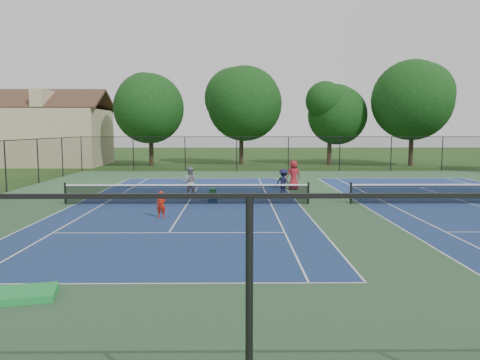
{
  "coord_description": "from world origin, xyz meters",
  "views": [
    {
      "loc": [
        -4.65,
        -22.7,
        3.68
      ],
      "look_at": [
        -4.42,
        -1.0,
        1.3
      ],
      "focal_mm": 35.0,
      "sensor_mm": 36.0,
      "label": 1
    }
  ],
  "objects_px": {
    "tree_back_d": "(413,97)",
    "bystander_b": "(284,183)",
    "instructor": "(190,182)",
    "child_player": "(161,205)",
    "bystander_c": "(294,175)",
    "clapboard_house": "(54,135)",
    "ball_hopper": "(213,193)",
    "tree_back_c": "(330,111)",
    "ball_crate": "(213,200)",
    "tree_back_b": "(241,100)",
    "tree_back_a": "(150,105)"
  },
  "relations": [
    {
      "from": "tree_back_d",
      "to": "bystander_b",
      "type": "height_order",
      "value": "tree_back_d"
    },
    {
      "from": "instructor",
      "to": "child_player",
      "type": "bearing_deg",
      "value": 78.56
    },
    {
      "from": "child_player",
      "to": "bystander_c",
      "type": "distance_m",
      "value": 11.17
    },
    {
      "from": "clapboard_house",
      "to": "ball_hopper",
      "type": "relative_size",
      "value": 27.07
    },
    {
      "from": "tree_back_c",
      "to": "bystander_c",
      "type": "bearing_deg",
      "value": -107.32
    },
    {
      "from": "clapboard_house",
      "to": "instructor",
      "type": "distance_m",
      "value": 27.98
    },
    {
      "from": "instructor",
      "to": "ball_hopper",
      "type": "height_order",
      "value": "instructor"
    },
    {
      "from": "child_player",
      "to": "ball_crate",
      "type": "distance_m",
      "value": 4.43
    },
    {
      "from": "bystander_b",
      "to": "tree_back_b",
      "type": "bearing_deg",
      "value": -46.15
    },
    {
      "from": "child_player",
      "to": "tree_back_d",
      "type": "bearing_deg",
      "value": 56.0
    },
    {
      "from": "child_player",
      "to": "bystander_b",
      "type": "height_order",
      "value": "bystander_b"
    },
    {
      "from": "ball_crate",
      "to": "tree_back_a",
      "type": "bearing_deg",
      "value": 107.04
    },
    {
      "from": "tree_back_d",
      "to": "child_player",
      "type": "xyz_separation_m",
      "value": [
        -20.7,
        -27.56,
        -6.27
      ]
    },
    {
      "from": "ball_hopper",
      "to": "child_player",
      "type": "bearing_deg",
      "value": -116.05
    },
    {
      "from": "tree_back_b",
      "to": "bystander_c",
      "type": "distance_m",
      "value": 21.54
    },
    {
      "from": "tree_back_c",
      "to": "ball_hopper",
      "type": "height_order",
      "value": "tree_back_c"
    },
    {
      "from": "tree_back_c",
      "to": "instructor",
      "type": "bearing_deg",
      "value": -117.81
    },
    {
      "from": "ball_crate",
      "to": "ball_hopper",
      "type": "xyz_separation_m",
      "value": [
        0.0,
        0.0,
        0.35
      ]
    },
    {
      "from": "tree_back_a",
      "to": "bystander_c",
      "type": "bearing_deg",
      "value": -57.34
    },
    {
      "from": "bystander_c",
      "to": "child_player",
      "type": "bearing_deg",
      "value": 41.42
    },
    {
      "from": "ball_hopper",
      "to": "bystander_c",
      "type": "bearing_deg",
      "value": 47.19
    },
    {
      "from": "clapboard_house",
      "to": "ball_crate",
      "type": "distance_m",
      "value": 30.18
    },
    {
      "from": "tree_back_d",
      "to": "bystander_c",
      "type": "relative_size",
      "value": 5.83
    },
    {
      "from": "tree_back_c",
      "to": "tree_back_d",
      "type": "xyz_separation_m",
      "value": [
        8.0,
        -1.0,
        1.34
      ]
    },
    {
      "from": "bystander_b",
      "to": "bystander_c",
      "type": "bearing_deg",
      "value": -68.49
    },
    {
      "from": "tree_back_c",
      "to": "child_player",
      "type": "distance_m",
      "value": 31.65
    },
    {
      "from": "child_player",
      "to": "tree_back_a",
      "type": "bearing_deg",
      "value": 103.79
    },
    {
      "from": "tree_back_b",
      "to": "bystander_b",
      "type": "height_order",
      "value": "tree_back_b"
    },
    {
      "from": "child_player",
      "to": "ball_crate",
      "type": "bearing_deg",
      "value": 66.87
    },
    {
      "from": "tree_back_a",
      "to": "tree_back_d",
      "type": "height_order",
      "value": "tree_back_d"
    },
    {
      "from": "bystander_c",
      "to": "ball_hopper",
      "type": "height_order",
      "value": "bystander_c"
    },
    {
      "from": "bystander_b",
      "to": "clapboard_house",
      "type": "bearing_deg",
      "value": -7.9
    },
    {
      "from": "tree_back_d",
      "to": "child_player",
      "type": "bearing_deg",
      "value": -126.91
    },
    {
      "from": "child_player",
      "to": "tree_back_b",
      "type": "bearing_deg",
      "value": 85.77
    },
    {
      "from": "ball_hopper",
      "to": "ball_crate",
      "type": "bearing_deg",
      "value": 0.0
    },
    {
      "from": "tree_back_c",
      "to": "ball_crate",
      "type": "distance_m",
      "value": 27.38
    },
    {
      "from": "tree_back_a",
      "to": "tree_back_b",
      "type": "bearing_deg",
      "value": 12.53
    },
    {
      "from": "clapboard_house",
      "to": "bystander_b",
      "type": "distance_m",
      "value": 30.81
    },
    {
      "from": "clapboard_house",
      "to": "child_player",
      "type": "bearing_deg",
      "value": -61.83
    },
    {
      "from": "tree_back_b",
      "to": "instructor",
      "type": "xyz_separation_m",
      "value": [
        -3.08,
        -23.89,
        -5.76
      ]
    },
    {
      "from": "bystander_c",
      "to": "tree_back_c",
      "type": "bearing_deg",
      "value": -119.64
    },
    {
      "from": "ball_hopper",
      "to": "bystander_b",
      "type": "bearing_deg",
      "value": 30.09
    },
    {
      "from": "tree_back_b",
      "to": "clapboard_house",
      "type": "bearing_deg",
      "value": -176.99
    },
    {
      "from": "tree_back_c",
      "to": "bystander_b",
      "type": "relative_size",
      "value": 5.52
    },
    {
      "from": "tree_back_b",
      "to": "instructor",
      "type": "bearing_deg",
      "value": -97.34
    },
    {
      "from": "clapboard_house",
      "to": "bystander_c",
      "type": "distance_m",
      "value": 29.45
    },
    {
      "from": "tree_back_a",
      "to": "ball_crate",
      "type": "distance_m",
      "value": 25.38
    },
    {
      "from": "tree_back_a",
      "to": "tree_back_c",
      "type": "height_order",
      "value": "tree_back_a"
    },
    {
      "from": "bystander_c",
      "to": "tree_back_a",
      "type": "bearing_deg",
      "value": -69.66
    },
    {
      "from": "tree_back_c",
      "to": "clapboard_house",
      "type": "bearing_deg",
      "value": -180.0
    }
  ]
}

